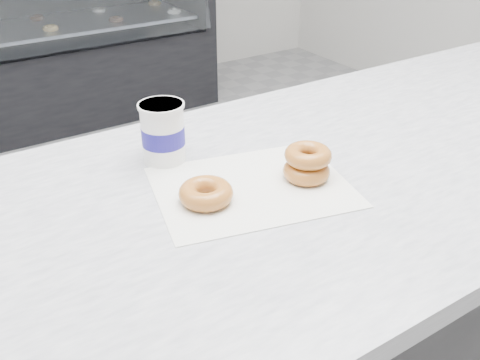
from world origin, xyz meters
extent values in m
plane|color=gray|center=(0.00, 0.00, 0.00)|extent=(5.00, 5.00, 0.00)
cube|color=#333335|center=(0.00, -0.60, 0.43)|extent=(3.00, 0.70, 0.86)
cube|color=silver|center=(0.00, -0.60, 0.88)|extent=(3.06, 0.76, 0.04)
cube|color=black|center=(0.00, 2.10, 0.25)|extent=(2.40, 0.70, 0.50)
cube|color=silver|center=(0.00, 2.10, 0.58)|extent=(2.20, 0.55, 0.02)
cube|color=silver|center=(-0.11, -0.59, 0.90)|extent=(0.39, 0.33, 0.00)
torus|color=#B57931|center=(-0.20, -0.59, 0.92)|extent=(0.11, 0.11, 0.03)
torus|color=#B57931|center=(-0.01, -0.62, 0.92)|extent=(0.09, 0.09, 0.03)
torus|color=#B57931|center=(0.00, -0.62, 0.95)|extent=(0.09, 0.09, 0.03)
cylinder|color=white|center=(-0.19, -0.41, 0.96)|extent=(0.09, 0.09, 0.12)
cylinder|color=white|center=(-0.19, -0.41, 1.01)|extent=(0.09, 0.09, 0.01)
cylinder|color=navy|center=(-0.19, -0.41, 0.95)|extent=(0.09, 0.09, 0.04)
camera|label=1|loc=(-0.57, -1.27, 1.39)|focal=40.00mm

